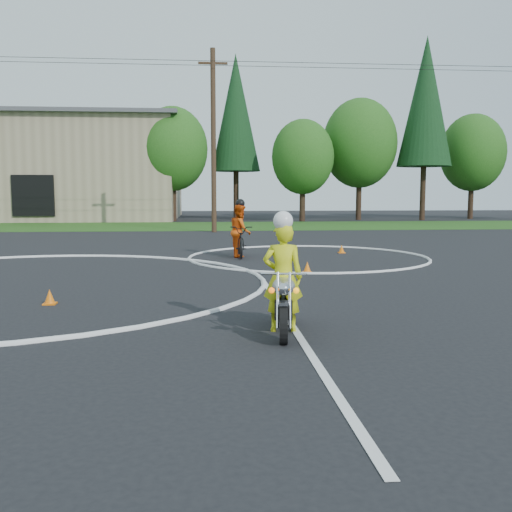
{
  "coord_description": "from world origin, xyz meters",
  "views": [
    {
      "loc": [
        4.63,
        -10.98,
        2.17
      ],
      "look_at": [
        5.45,
        -1.31,
        1.1
      ],
      "focal_mm": 40.0,
      "sensor_mm": 36.0,
      "label": 1
    }
  ],
  "objects": [
    {
      "name": "primary_motorcycle",
      "position": [
        5.8,
        -2.35,
        0.5
      ],
      "size": [
        0.7,
        1.94,
        1.02
      ],
      "rotation": [
        0.0,
        0.0,
        -0.13
      ],
      "color": "black",
      "rests_on": "ground"
    },
    {
      "name": "grass_strip",
      "position": [
        0.0,
        27.0,
        0.01
      ],
      "size": [
        120.0,
        10.0,
        0.02
      ],
      "primitive_type": "cube",
      "color": "#1E4714",
      "rests_on": "ground"
    },
    {
      "name": "rider_second_grp",
      "position": [
        5.74,
        8.38,
        0.7
      ],
      "size": [
        0.72,
        2.06,
        1.98
      ],
      "rotation": [
        0.0,
        0.0,
        0.0
      ],
      "color": "black",
      "rests_on": "ground"
    },
    {
      "name": "utility_poles",
      "position": [
        5.0,
        21.0,
        5.2
      ],
      "size": [
        41.6,
        1.12,
        10.0
      ],
      "color": "#473321",
      "rests_on": "ground"
    },
    {
      "name": "course_markings",
      "position": [
        2.17,
        4.35,
        0.01
      ],
      "size": [
        19.05,
        19.05,
        0.12
      ],
      "color": "silver",
      "rests_on": "ground"
    },
    {
      "name": "traffic_cones",
      "position": [
        4.33,
        3.4,
        0.14
      ],
      "size": [
        21.71,
        13.8,
        0.3
      ],
      "color": "orange",
      "rests_on": "ground"
    },
    {
      "name": "treeline",
      "position": [
        14.78,
        34.61,
        6.62
      ],
      "size": [
        38.2,
        8.1,
        14.52
      ],
      "color": "#382619",
      "rests_on": "ground"
    },
    {
      "name": "rider_primary_grp",
      "position": [
        5.8,
        -2.21,
        0.92
      ],
      "size": [
        0.68,
        0.49,
        1.9
      ],
      "rotation": [
        0.0,
        0.0,
        -0.13
      ],
      "color": "#D2D616",
      "rests_on": "ground"
    }
  ]
}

